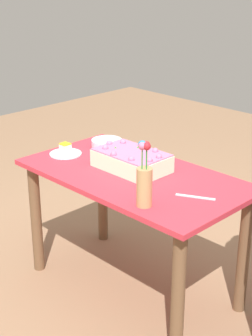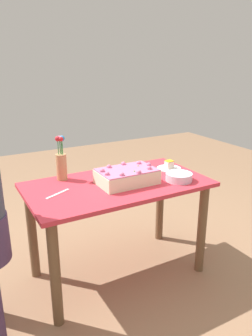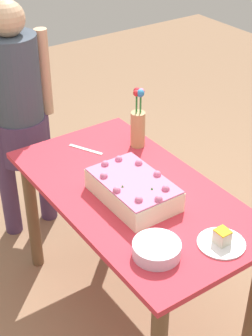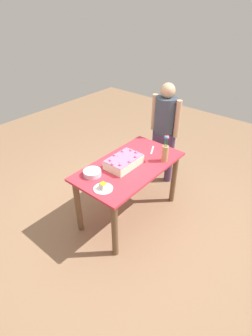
{
  "view_description": "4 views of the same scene",
  "coord_description": "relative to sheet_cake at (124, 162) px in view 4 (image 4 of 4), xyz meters",
  "views": [
    {
      "loc": [
        -1.91,
        1.95,
        1.9
      ],
      "look_at": [
        0.04,
        0.02,
        0.8
      ],
      "focal_mm": 55.0,
      "sensor_mm": 36.0,
      "label": 1
    },
    {
      "loc": [
        -1.04,
        -2.01,
        1.64
      ],
      "look_at": [
        0.03,
        -0.07,
        0.91
      ],
      "focal_mm": 35.0,
      "sensor_mm": 36.0,
      "label": 2
    },
    {
      "loc": [
        1.64,
        -1.17,
        2.21
      ],
      "look_at": [
        -0.03,
        -0.02,
        0.9
      ],
      "focal_mm": 55.0,
      "sensor_mm": 36.0,
      "label": 3
    },
    {
      "loc": [
        1.99,
        1.61,
        2.45
      ],
      "look_at": [
        0.1,
        0.03,
        0.8
      ],
      "focal_mm": 28.0,
      "sensor_mm": 36.0,
      "label": 4
    }
  ],
  "objects": [
    {
      "name": "ground_plane",
      "position": [
        -0.06,
        0.04,
        -0.83
      ],
      "size": [
        8.0,
        8.0,
        0.0
      ],
      "primitive_type": "plane",
      "color": "#926D4F"
    },
    {
      "name": "sheet_cake",
      "position": [
        0.0,
        0.0,
        0.0
      ],
      "size": [
        0.42,
        0.27,
        0.13
      ],
      "color": "#F0F0C5",
      "rests_on": "dining_table"
    },
    {
      "name": "person_standing",
      "position": [
        -1.02,
        -0.11,
        0.02
      ],
      "size": [
        0.31,
        0.45,
        1.49
      ],
      "color": "#4A3255",
      "rests_on": "ground_plane"
    },
    {
      "name": "dining_table",
      "position": [
        -0.06,
        0.04,
        -0.2
      ],
      "size": [
        1.34,
        0.73,
        0.78
      ],
      "color": "#CC303E",
      "rests_on": "ground_plane"
    },
    {
      "name": "serving_plate_with_slice",
      "position": [
        0.47,
        0.12,
        -0.04
      ],
      "size": [
        0.2,
        0.2,
        0.07
      ],
      "color": "white",
      "rests_on": "dining_table"
    },
    {
      "name": "flower_vase",
      "position": [
        -0.39,
        0.31,
        0.08
      ],
      "size": [
        0.08,
        0.08,
        0.34
      ],
      "color": "tan",
      "rests_on": "dining_table"
    },
    {
      "name": "cake_knife",
      "position": [
        -0.51,
        0.05,
        -0.05
      ],
      "size": [
        0.19,
        0.11,
        0.0
      ],
      "primitive_type": "cube",
      "rotation": [
        0.0,
        0.0,
        3.61
      ],
      "color": "silver",
      "rests_on": "dining_table"
    },
    {
      "name": "fruit_bowl",
      "position": [
        0.37,
        -0.14,
        -0.03
      ],
      "size": [
        0.2,
        0.2,
        0.06
      ],
      "primitive_type": "cylinder",
      "color": "silver",
      "rests_on": "dining_table"
    }
  ]
}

